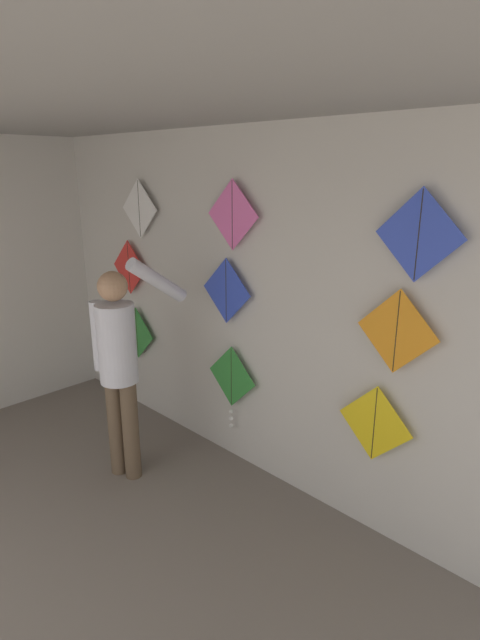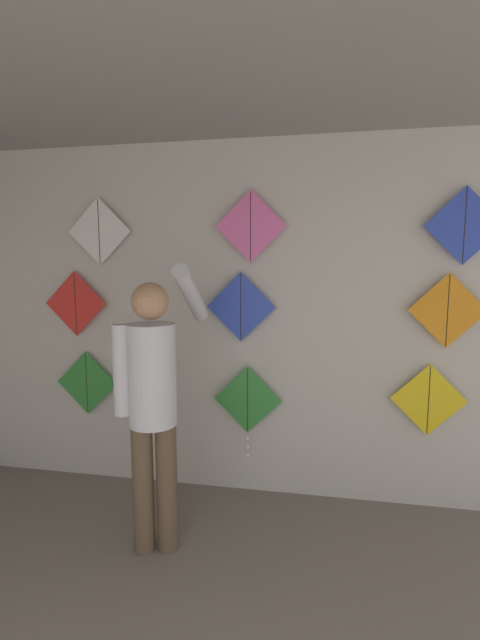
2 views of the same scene
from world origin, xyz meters
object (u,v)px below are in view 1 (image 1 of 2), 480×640
Objects in this scene: kite_4 at (226,291)px; kite_3 at (129,267)px; kite_6 at (139,209)px; kite_7 at (232,215)px; kite_0 at (137,333)px; kite_8 at (419,235)px; kite_2 at (375,424)px; shopkeeper at (119,358)px; kite_5 at (397,332)px; kite_1 at (232,381)px.

kite_3 is at bearing 180.00° from kite_4.
kite_6 is 1.00× the size of kite_7.
kite_0 is 1.27m from kite_6.
kite_3 is at bearing 180.00° from kite_8.
kite_2 is 1.00× the size of kite_7.
kite_4 is 1.00× the size of kite_6.
kite_4 is (1.40, 0.00, -0.00)m from kite_3.
kite_6 is at bearing 180.00° from kite_7.
kite_7 is (0.50, 0.78, 1.09)m from shopkeeper.
kite_5 is 1.00× the size of kite_8.
kite_4 is (-1.41, 0.00, 0.66)m from kite_2.
kite_3 is 1.00× the size of kite_7.
kite_0 is 1.00× the size of kite_4.
kite_6 is at bearing 179.95° from kite_1.
kite_0 is 0.72× the size of kite_1.
shopkeeper is at bearing -122.52° from kite_7.
kite_7 is at bearing 180.00° from kite_2.
shopkeeper is 3.43× the size of kite_0.
kite_5 is at bearing 0.00° from kite_6.
shopkeeper is 3.43× the size of kite_6.
kite_0 reaches higher than kite_1.
kite_5 is (1.44, 0.00, 0.78)m from kite_1.
shopkeeper is 3.43× the size of kite_4.
kite_3 is 0.63m from kite_6.
kite_5 is at bearing 180.00° from kite_8.
kite_4 is at bearing 180.00° from kite_8.
kite_7 reaches higher than kite_2.
kite_4 is 1.68m from kite_8.
shopkeeper is at bearing -121.51° from kite_1.
kite_2 is at bearing 0.00° from kite_3.
kite_7 is (0.08, 0.00, 0.61)m from kite_4.
kite_2 is 1.56m from kite_4.
kite_7 is at bearing 2.99° from kite_1.
kite_2 is at bearing 180.00° from kite_8.
kite_4 is at bearing 0.00° from kite_3.
kite_8 is (0.17, 0.00, 1.26)m from kite_2.
kite_8 reaches higher than shopkeeper.
kite_4 is 1.30m from kite_6.
kite_1 is 1.38× the size of kite_3.
kite_5 is 2.73m from kite_6.
kite_7 is (-1.42, 0.00, 0.61)m from kite_5.
kite_1 is 1.38× the size of kite_6.
kite_6 is 1.00× the size of kite_8.
kite_6 reaches higher than kite_4.
shopkeeper reaches higher than kite_1.
shopkeeper is 1.43m from kite_7.
kite_3 reaches higher than kite_2.
kite_6 is (0.24, 0.00, 0.59)m from kite_3.
kite_2 is (1.35, 0.00, 0.12)m from kite_1.
kite_6 is (-0.74, 0.78, 1.07)m from shopkeeper.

